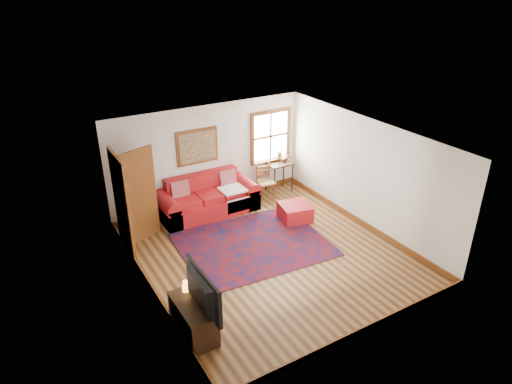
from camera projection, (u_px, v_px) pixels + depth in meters
ground at (269, 253)px, 9.44m from camera, size 5.50×5.50×0.00m
room_envelope at (269, 180)px, 8.73m from camera, size 5.04×5.54×2.52m
window at (272, 141)px, 11.78m from camera, size 1.18×0.20×1.38m
doorway at (132, 198)px, 9.34m from camera, size 0.89×1.08×2.14m
framed_artwork at (197, 147)px, 10.73m from camera, size 1.05×0.07×0.85m
persian_rug at (253, 244)px, 9.74m from camera, size 3.21×2.65×0.02m
red_leather_sofa at (208, 201)px, 10.95m from camera, size 2.35×0.97×0.92m
red_ottoman at (295, 212)px, 10.66m from camera, size 0.79×0.79×0.38m
side_table at (279, 167)px, 11.91m from camera, size 0.66×0.49×0.79m
ladder_back_chair at (265, 180)px, 11.62m from camera, size 0.45×0.43×0.88m
media_cabinet at (193, 319)px, 7.24m from camera, size 0.46×1.01×0.56m
television at (196, 292)px, 6.87m from camera, size 0.15×1.16×0.67m
candle_hurricane at (186, 287)px, 7.40m from camera, size 0.12×0.12×0.18m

